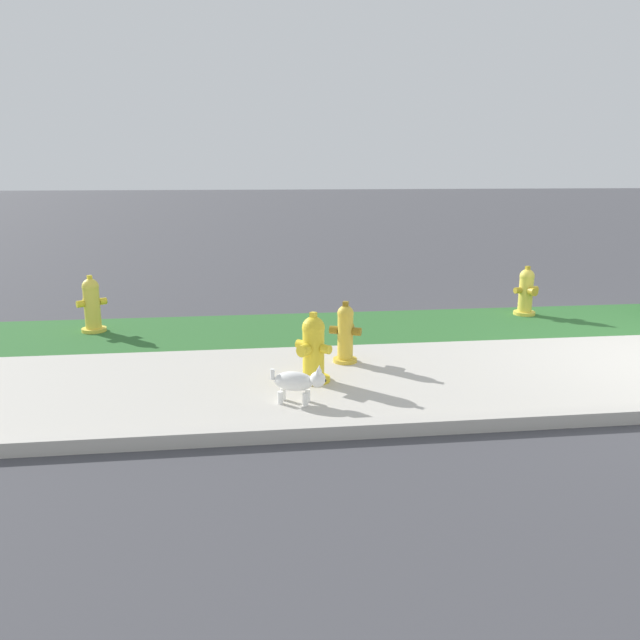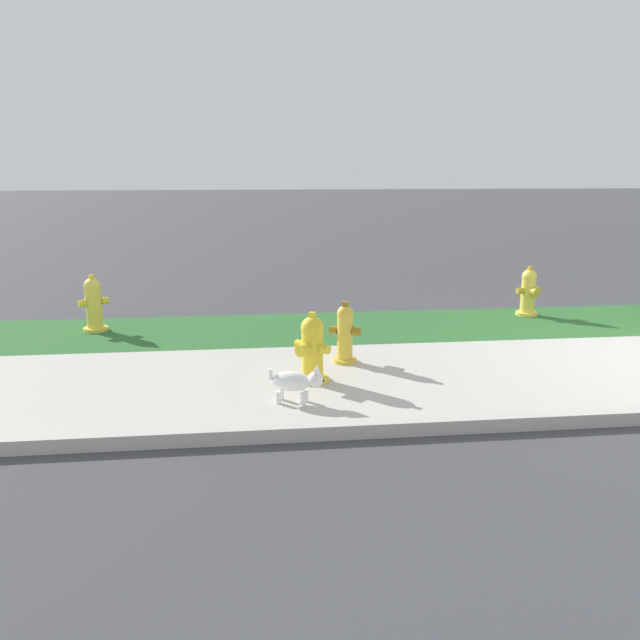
{
  "view_description": "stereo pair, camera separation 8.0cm",
  "coord_description": "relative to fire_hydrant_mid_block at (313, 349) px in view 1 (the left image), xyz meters",
  "views": [
    {
      "loc": [
        -4.95,
        -5.94,
        2.1
      ],
      "look_at": [
        -4.08,
        1.0,
        0.4
      ],
      "focal_mm": 35.0,
      "sensor_mm": 36.0,
      "label": 1
    },
    {
      "loc": [
        -4.87,
        -5.95,
        2.1
      ],
      "look_at": [
        -4.08,
        1.0,
        0.4
      ],
      "focal_mm": 35.0,
      "sensor_mm": 36.0,
      "label": 2
    }
  ],
  "objects": [
    {
      "name": "small_white_dog",
      "position": [
        -0.2,
        -0.59,
        -0.13
      ],
      "size": [
        0.5,
        0.28,
        0.37
      ],
      "rotation": [
        0.0,
        0.0,
        5.97
      ],
      "color": "white",
      "rests_on": "ground"
    },
    {
      "name": "grass_verge",
      "position": [
        4.27,
        2.15,
        -0.34
      ],
      "size": [
        18.0,
        1.81,
        0.01
      ],
      "primitive_type": "cube",
      "color": "#2D662D",
      "rests_on": "ground"
    },
    {
      "name": "fire_hydrant_near_corner",
      "position": [
        -2.66,
        2.35,
        0.02
      ],
      "size": [
        0.38,
        0.36,
        0.76
      ],
      "rotation": [
        0.0,
        0.0,
        0.53
      ],
      "color": "yellow",
      "rests_on": "ground"
    },
    {
      "name": "fire_hydrant_by_grass_verge",
      "position": [
        3.44,
        2.57,
        0.0
      ],
      "size": [
        0.39,
        0.37,
        0.73
      ],
      "rotation": [
        0.0,
        0.0,
        3.36
      ],
      "color": "yellow",
      "rests_on": "ground"
    },
    {
      "name": "fire_hydrant_across_street",
      "position": [
        0.43,
        0.6,
        -0.01
      ],
      "size": [
        0.36,
        0.33,
        0.7
      ],
      "rotation": [
        0.0,
        0.0,
        5.87
      ],
      "color": "gold",
      "rests_on": "ground"
    },
    {
      "name": "fire_hydrant_mid_block",
      "position": [
        0.0,
        0.0,
        0.0
      ],
      "size": [
        0.36,
        0.36,
        0.72
      ],
      "rotation": [
        0.0,
        0.0,
        2.4
      ],
      "color": "yellow",
      "rests_on": "ground"
    }
  ]
}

